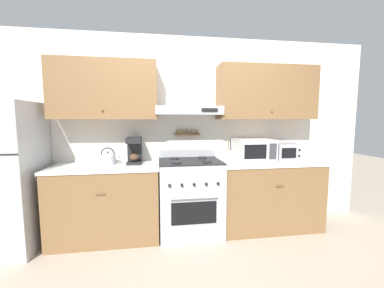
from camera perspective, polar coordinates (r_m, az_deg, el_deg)
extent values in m
plane|color=#B2A38E|center=(2.99, 0.41, -23.18)|extent=(16.00, 16.00, 0.00)
cube|color=silver|center=(3.26, -1.36, 2.82)|extent=(5.20, 0.08, 2.55)
cube|color=brown|center=(3.11, -20.36, 12.14)|extent=(1.25, 0.33, 0.70)
sphere|color=brown|center=(2.92, -20.89, 7.58)|extent=(0.02, 0.02, 0.02)
cube|color=brown|center=(3.38, 17.58, 11.71)|extent=(1.32, 0.33, 0.70)
sphere|color=brown|center=(3.21, 18.84, 7.47)|extent=(0.02, 0.02, 0.02)
cube|color=#ADAFB5|center=(3.04, -0.84, 8.11)|extent=(0.84, 0.37, 0.11)
cube|color=black|center=(2.89, 4.34, 8.20)|extent=(0.20, 0.01, 0.05)
cube|color=brown|center=(3.19, -1.18, 2.30)|extent=(0.34, 0.07, 0.02)
cylinder|color=olive|center=(3.17, -3.63, 2.99)|extent=(0.03, 0.03, 0.06)
cylinder|color=olive|center=(3.18, -2.40, 3.01)|extent=(0.03, 0.03, 0.06)
cylinder|color=olive|center=(3.18, -1.18, 3.02)|extent=(0.03, 0.03, 0.06)
cylinder|color=olive|center=(3.19, 0.03, 3.03)|extent=(0.03, 0.03, 0.06)
cylinder|color=olive|center=(3.20, 1.23, 3.04)|extent=(0.03, 0.03, 0.06)
cube|color=brown|center=(3.13, -19.93, -13.38)|extent=(1.25, 0.60, 0.87)
cube|color=white|center=(3.01, -20.24, -5.23)|extent=(1.27, 0.62, 0.03)
cylinder|color=brown|center=(2.78, -21.37, -11.28)|extent=(0.10, 0.01, 0.01)
cube|color=brown|center=(3.40, 17.84, -11.74)|extent=(1.32, 0.60, 0.87)
cube|color=white|center=(3.29, 18.10, -4.22)|extent=(1.35, 0.62, 0.03)
cylinder|color=brown|center=(3.08, 20.57, -9.55)|extent=(0.10, 0.01, 0.01)
cube|color=#ADAFB5|center=(3.06, -0.45, -12.86)|extent=(0.77, 0.63, 0.93)
cube|color=black|center=(2.79, 0.51, -16.42)|extent=(0.52, 0.01, 0.26)
cylinder|color=#ADAFB5|center=(2.70, 0.60, -12.95)|extent=(0.54, 0.02, 0.02)
cube|color=black|center=(2.94, -0.46, -4.12)|extent=(0.77, 0.63, 0.01)
cylinder|color=#232326|center=(2.77, -3.80, -4.47)|extent=(0.11, 0.11, 0.02)
cylinder|color=#232326|center=(2.83, 3.68, -4.27)|extent=(0.11, 0.11, 0.02)
cylinder|color=#232326|center=(3.07, -4.27, -3.45)|extent=(0.11, 0.11, 0.02)
cylinder|color=#232326|center=(3.12, 2.51, -3.29)|extent=(0.11, 0.11, 0.02)
cylinder|color=black|center=(2.65, -5.46, -10.01)|extent=(0.03, 0.02, 0.03)
cylinder|color=black|center=(2.66, -2.44, -9.93)|extent=(0.03, 0.02, 0.03)
cylinder|color=black|center=(2.67, 0.55, -9.81)|extent=(0.03, 0.02, 0.03)
cylinder|color=black|center=(2.70, 3.49, -9.68)|extent=(0.03, 0.02, 0.03)
cylinder|color=black|center=(2.73, 6.36, -9.52)|extent=(0.03, 0.02, 0.03)
cube|color=#ADAFB5|center=(3.22, -1.20, -2.25)|extent=(0.77, 0.04, 0.10)
cube|color=#ADAFB5|center=(3.34, -38.57, -6.23)|extent=(0.70, 0.72, 1.65)
cylinder|color=#B7B7BC|center=(3.08, -19.71, -3.65)|extent=(0.19, 0.19, 0.11)
ellipsoid|color=#B7B7BC|center=(3.07, -19.74, -2.66)|extent=(0.18, 0.18, 0.06)
sphere|color=black|center=(3.06, -19.77, -1.91)|extent=(0.02, 0.02, 0.02)
cylinder|color=#B7B7BC|center=(3.06, -18.05, -3.35)|extent=(0.12, 0.04, 0.10)
torus|color=black|center=(3.07, -19.76, -2.32)|extent=(0.17, 0.01, 0.17)
cube|color=black|center=(3.04, -13.76, -4.34)|extent=(0.18, 0.24, 0.03)
cube|color=black|center=(3.10, -13.69, -1.35)|extent=(0.18, 0.08, 0.33)
cube|color=black|center=(2.99, -13.91, 0.89)|extent=(0.18, 0.20, 0.07)
ellipsoid|color=#4C3323|center=(3.01, -13.83, -3.17)|extent=(0.11, 0.11, 0.10)
cube|color=white|center=(3.29, 14.68, -1.33)|extent=(0.49, 0.39, 0.29)
cube|color=black|center=(3.08, 15.15, -1.82)|extent=(0.29, 0.01, 0.18)
cube|color=#38383D|center=(3.18, 19.04, -1.70)|extent=(0.10, 0.01, 0.21)
cylinder|color=silver|center=(3.16, 9.15, -2.78)|extent=(0.13, 0.13, 0.15)
cylinder|color=olive|center=(3.13, 8.85, -0.15)|extent=(0.01, 0.05, 0.16)
cylinder|color=#28282B|center=(3.15, 9.30, -0.11)|extent=(0.01, 0.04, 0.16)
cylinder|color=#B2B2B7|center=(3.16, 9.59, -0.09)|extent=(0.01, 0.03, 0.16)
cube|color=#ADAFB5|center=(3.48, 21.57, -1.70)|extent=(0.32, 0.29, 0.22)
cube|color=black|center=(3.34, 22.46, -2.04)|extent=(0.20, 0.01, 0.13)
cylinder|color=black|center=(3.40, 24.63, -1.30)|extent=(0.03, 0.01, 0.03)
cylinder|color=black|center=(3.41, 24.57, -2.63)|extent=(0.03, 0.01, 0.03)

